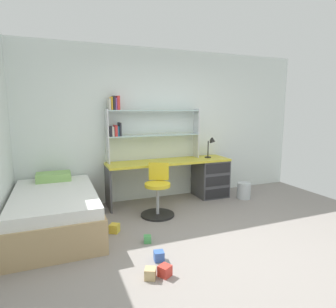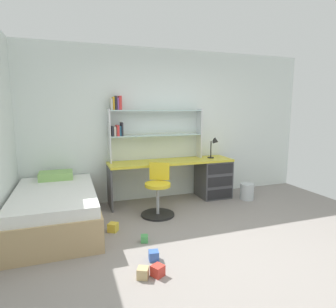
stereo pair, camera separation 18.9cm
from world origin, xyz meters
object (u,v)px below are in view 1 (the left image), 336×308
toy_block_yellow_0 (114,228)px  desk_lamp (212,144)px  waste_bin (244,191)px  toy_block_blue_1 (159,256)px  toy_block_red_2 (165,271)px  toy_block_natural_3 (150,273)px  toy_block_green_4 (147,239)px  bed_platform (55,211)px  desk (200,175)px  bookshelf_hutch (142,124)px  swivel_chair (158,195)px

toy_block_yellow_0 → desk_lamp: bearing=24.7°
waste_bin → toy_block_blue_1: bearing=-146.4°
toy_block_red_2 → toy_block_natural_3: bearing=175.3°
toy_block_blue_1 → toy_block_green_4: (0.01, 0.45, -0.01)m
bed_platform → toy_block_green_4: 1.34m
desk → toy_block_natural_3: (-1.68, -2.13, -0.37)m
bookshelf_hutch → waste_bin: 2.24m
swivel_chair → toy_block_red_2: bearing=-107.4°
waste_bin → toy_block_blue_1: waste_bin is taller
swivel_chair → bed_platform: (-1.49, -0.04, -0.04)m
waste_bin → toy_block_yellow_0: bearing=-167.1°
toy_block_red_2 → toy_block_natural_3: (-0.15, 0.01, -0.00)m
bookshelf_hutch → desk: bearing=-8.8°
toy_block_green_4 → bookshelf_hutch: bearing=75.0°
bed_platform → toy_block_natural_3: bed_platform is taller
bed_platform → toy_block_natural_3: (0.85, -1.52, -0.23)m
toy_block_red_2 → toy_block_yellow_0: bearing=102.8°
desk_lamp → waste_bin: (0.49, -0.36, -0.85)m
bookshelf_hutch → toy_block_red_2: bookshelf_hutch is taller
toy_block_yellow_0 → toy_block_green_4: (0.33, -0.44, -0.01)m
toy_block_natural_3 → toy_block_yellow_0: bearing=95.9°
bookshelf_hutch → toy_block_natural_3: size_ratio=15.57×
toy_block_blue_1 → desk_lamp: bearing=46.7°
desk → toy_block_yellow_0: bearing=-152.0°
swivel_chair → toy_block_yellow_0: (-0.76, -0.39, -0.26)m
waste_bin → toy_block_yellow_0: waste_bin is taller
bed_platform → toy_block_red_2: size_ratio=16.39×
waste_bin → bed_platform: bearing=-175.9°
toy_block_green_4 → bed_platform: bearing=143.2°
bookshelf_hutch → swivel_chair: size_ratio=2.07×
desk → swivel_chair: bearing=-151.2°
swivel_chair → bed_platform: 1.49m
toy_block_green_4 → desk_lamp: bearing=38.8°
desk → bed_platform: 2.60m
waste_bin → toy_block_yellow_0: (-2.53, -0.58, -0.09)m
bookshelf_hutch → toy_block_red_2: (-0.47, -2.31, -1.34)m
bookshelf_hutch → bed_platform: 2.00m
bed_platform → bookshelf_hutch: bearing=27.7°
bookshelf_hutch → toy_block_blue_1: 2.45m
toy_block_blue_1 → toy_block_red_2: (-0.05, -0.30, 0.00)m
toy_block_blue_1 → bookshelf_hutch: bearing=78.0°
desk → toy_block_natural_3: 2.74m
desk_lamp → swivel_chair: desk_lamp is taller
toy_block_red_2 → waste_bin: bearing=38.0°
desk_lamp → toy_block_blue_1: bearing=-133.3°
bookshelf_hutch → waste_bin: bookshelf_hutch is taller
swivel_chair → desk: bearing=28.8°
desk_lamp → desk: bearing=175.1°
desk → toy_block_red_2: 2.66m
bookshelf_hutch → toy_block_natural_3: bearing=-105.2°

